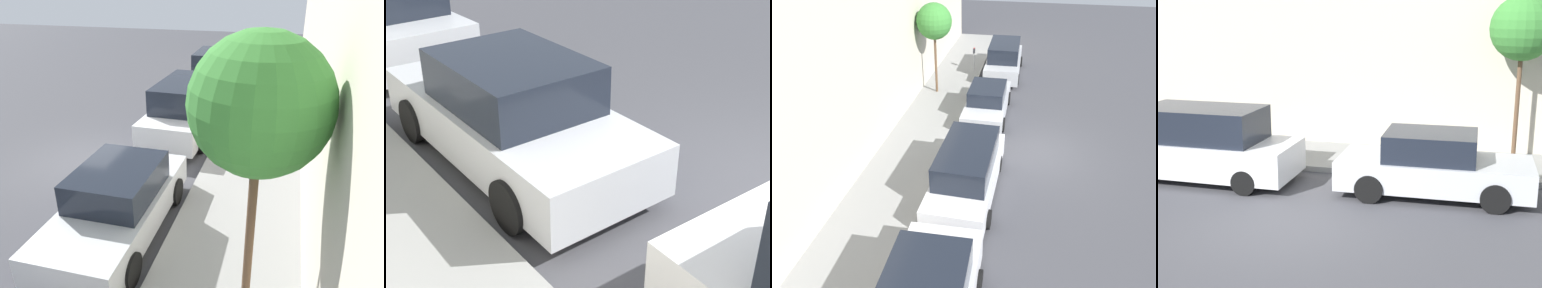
# 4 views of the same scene
# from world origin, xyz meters

# --- Properties ---
(parked_sedan_second) EXTENTS (1.92, 4.50, 1.54)m
(parked_sedan_second) POSITION_xyz_m (2.38, -2.82, 0.72)
(parked_sedan_second) COLOR #B7BABF
(parked_sedan_second) RESTS_ON ground_plane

